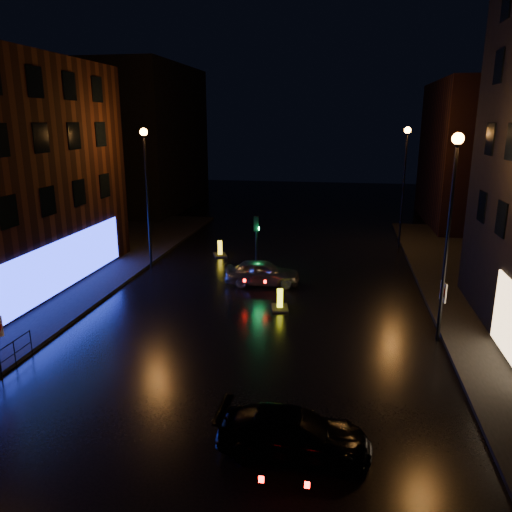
% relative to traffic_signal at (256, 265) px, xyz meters
% --- Properties ---
extents(ground, '(120.00, 120.00, 0.00)m').
position_rel_traffic_signal_xyz_m(ground, '(1.20, -14.00, -0.50)').
color(ground, black).
rests_on(ground, ground).
extents(building_far_left, '(8.00, 16.00, 14.00)m').
position_rel_traffic_signal_xyz_m(building_far_left, '(-14.80, 21.00, 6.50)').
color(building_far_left, black).
rests_on(building_far_left, ground).
extents(building_far_right, '(8.00, 14.00, 12.00)m').
position_rel_traffic_signal_xyz_m(building_far_right, '(16.20, 18.00, 5.50)').
color(building_far_right, black).
rests_on(building_far_right, ground).
extents(street_lamp_lfar, '(0.44, 0.44, 8.37)m').
position_rel_traffic_signal_xyz_m(street_lamp_lfar, '(-6.60, -0.00, 5.06)').
color(street_lamp_lfar, black).
rests_on(street_lamp_lfar, ground).
extents(street_lamp_rnear, '(0.44, 0.44, 8.37)m').
position_rel_traffic_signal_xyz_m(street_lamp_rnear, '(9.00, -8.00, 5.06)').
color(street_lamp_rnear, black).
rests_on(street_lamp_rnear, ground).
extents(street_lamp_rfar, '(0.44, 0.44, 8.37)m').
position_rel_traffic_signal_xyz_m(street_lamp_rfar, '(9.00, 8.00, 5.06)').
color(street_lamp_rfar, black).
rests_on(street_lamp_rfar, ground).
extents(traffic_signal, '(1.40, 2.40, 3.45)m').
position_rel_traffic_signal_xyz_m(traffic_signal, '(0.00, 0.00, 0.00)').
color(traffic_signal, black).
rests_on(traffic_signal, ground).
extents(silver_hatchback, '(4.20, 1.97, 1.39)m').
position_rel_traffic_signal_xyz_m(silver_hatchback, '(0.70, -2.09, 0.19)').
color(silver_hatchback, '#999CA0').
rests_on(silver_hatchback, ground).
extents(dark_sedan, '(4.23, 1.78, 1.22)m').
position_rel_traffic_signal_xyz_m(dark_sedan, '(3.86, -16.23, 0.11)').
color(dark_sedan, black).
rests_on(dark_sedan, ground).
extents(bollard_near, '(0.98, 1.28, 1.01)m').
position_rel_traffic_signal_xyz_m(bollard_near, '(2.12, -5.59, -0.28)').
color(bollard_near, black).
rests_on(bollard_near, ground).
extents(bollard_far, '(1.18, 1.40, 1.04)m').
position_rel_traffic_signal_xyz_m(bollard_far, '(-3.08, 3.42, -0.27)').
color(bollard_far, black).
rests_on(bollard_far, ground).
extents(road_sign_right, '(0.17, 0.59, 2.46)m').
position_rel_traffic_signal_xyz_m(road_sign_right, '(9.10, -7.75, 1.34)').
color(road_sign_right, black).
rests_on(road_sign_right, ground).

